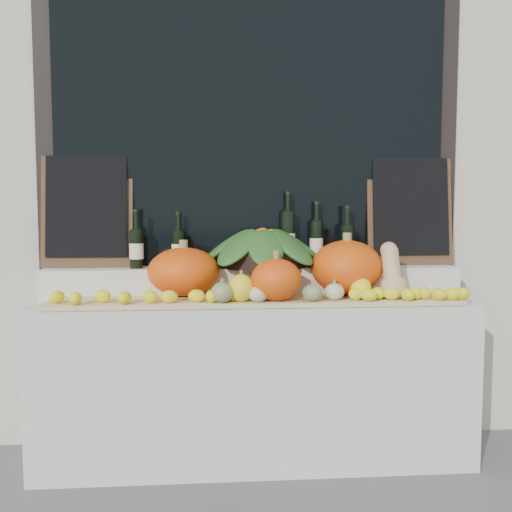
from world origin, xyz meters
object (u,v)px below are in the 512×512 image
(pumpkin_right, at_px, (347,267))
(pumpkin_left, at_px, (184,272))
(wine_bottle_tall, at_px, (288,238))
(butternut_squash, at_px, (392,274))
(produce_bowl, at_px, (262,248))

(pumpkin_right, bearing_deg, pumpkin_left, 178.46)
(pumpkin_right, bearing_deg, wine_bottle_tall, 144.03)
(butternut_squash, bearing_deg, pumpkin_left, 172.19)
(butternut_squash, relative_size, wine_bottle_tall, 0.68)
(pumpkin_left, bearing_deg, produce_bowl, 18.02)
(pumpkin_left, distance_m, butternut_squash, 1.09)
(pumpkin_left, relative_size, butternut_squash, 1.33)
(pumpkin_left, height_order, butternut_squash, butternut_squash)
(butternut_squash, bearing_deg, pumpkin_right, 149.14)
(pumpkin_right, xyz_separation_m, butternut_squash, (0.21, -0.12, -0.02))
(pumpkin_right, distance_m, produce_bowl, 0.48)
(pumpkin_left, relative_size, wine_bottle_tall, 0.90)
(pumpkin_left, xyz_separation_m, pumpkin_right, (0.87, -0.02, 0.02))
(pumpkin_right, relative_size, produce_bowl, 0.54)
(pumpkin_left, bearing_deg, pumpkin_right, -1.54)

